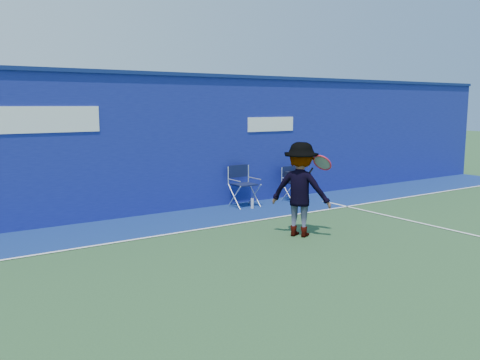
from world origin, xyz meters
TOP-DOWN VIEW (x-y plane):
  - ground at (0.00, 0.00)m, footprint 80.00×80.00m
  - stadium_wall at (-0.00, 5.20)m, footprint 24.00×0.50m
  - out_of_bounds_strip at (0.00, 4.10)m, footprint 24.00×1.80m
  - court_lines at (0.00, 0.60)m, footprint 24.00×12.00m
  - directors_chair_left at (2.53, 4.61)m, footprint 0.58×0.52m
  - directors_chair_right at (4.00, 4.50)m, footprint 0.51×0.46m
  - water_bottle at (2.54, 4.29)m, footprint 0.07×0.07m
  - tennis_player at (1.86, 1.81)m, footprint 1.13×1.28m

SIDE VIEW (x-z plane):
  - ground at x=0.00m, z-range 0.00..0.00m
  - out_of_bounds_strip at x=0.00m, z-range 0.00..0.01m
  - court_lines at x=0.00m, z-range 0.01..0.01m
  - water_bottle at x=2.54m, z-range 0.00..0.24m
  - directors_chair_left at x=2.53m, z-range -0.18..0.79m
  - directors_chair_right at x=4.00m, z-range -0.07..0.78m
  - tennis_player at x=1.86m, z-range 0.00..1.72m
  - stadium_wall at x=0.00m, z-range 0.01..3.09m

